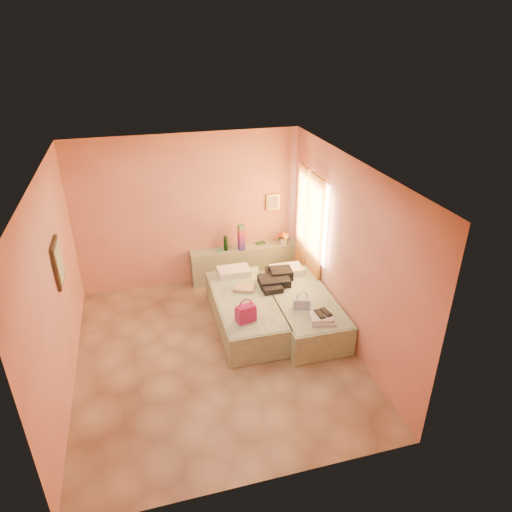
# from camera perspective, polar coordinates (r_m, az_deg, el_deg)

# --- Properties ---
(ground) EXTENTS (4.50, 4.50, 0.00)m
(ground) POSITION_cam_1_polar(r_m,az_deg,el_deg) (7.00, -5.00, -11.97)
(ground) COLOR tan
(ground) RESTS_ON ground
(room_walls) EXTENTS (4.02, 4.51, 2.81)m
(room_walls) POSITION_cam_1_polar(r_m,az_deg,el_deg) (6.58, -4.79, 3.61)
(room_walls) COLOR #E69C7B
(room_walls) RESTS_ON ground
(headboard_ledge) EXTENTS (2.05, 0.30, 0.65)m
(headboard_ledge) POSITION_cam_1_polar(r_m,az_deg,el_deg) (8.71, -1.38, -0.82)
(headboard_ledge) COLOR gray
(headboard_ledge) RESTS_ON ground
(bed_left) EXTENTS (0.91, 2.01, 0.50)m
(bed_left) POSITION_cam_1_polar(r_m,az_deg,el_deg) (7.41, -1.35, -6.95)
(bed_left) COLOR #B6CCA4
(bed_left) RESTS_ON ground
(bed_right) EXTENTS (0.91, 2.01, 0.50)m
(bed_right) POSITION_cam_1_polar(r_m,az_deg,el_deg) (7.49, 5.75, -6.69)
(bed_right) COLOR #B6CCA4
(bed_right) RESTS_ON ground
(water_bottle) EXTENTS (0.10, 0.10, 0.27)m
(water_bottle) POSITION_cam_1_polar(r_m,az_deg,el_deg) (8.41, -3.81, 1.58)
(water_bottle) COLOR #163D1B
(water_bottle) RESTS_ON headboard_ledge
(rainbow_box) EXTENTS (0.13, 0.13, 0.49)m
(rainbow_box) POSITION_cam_1_polar(r_m,az_deg,el_deg) (8.37, -1.85, 2.32)
(rainbow_box) COLOR #AD1563
(rainbow_box) RESTS_ON headboard_ledge
(small_dish) EXTENTS (0.15, 0.15, 0.03)m
(small_dish) POSITION_cam_1_polar(r_m,az_deg,el_deg) (8.44, -4.49, 0.71)
(small_dish) COLOR #4C8C6B
(small_dish) RESTS_ON headboard_ledge
(green_book) EXTENTS (0.18, 0.14, 0.03)m
(green_book) POSITION_cam_1_polar(r_m,az_deg,el_deg) (8.70, 0.58, 1.64)
(green_book) COLOR #26482A
(green_book) RESTS_ON headboard_ledge
(flower_vase) EXTENTS (0.27, 0.27, 0.29)m
(flower_vase) POSITION_cam_1_polar(r_m,az_deg,el_deg) (8.64, 3.43, 2.37)
(flower_vase) COLOR silver
(flower_vase) RESTS_ON headboard_ledge
(magenta_handbag) EXTENTS (0.31, 0.22, 0.27)m
(magenta_handbag) POSITION_cam_1_polar(r_m,az_deg,el_deg) (6.69, -1.30, -7.15)
(magenta_handbag) COLOR #AD1563
(magenta_handbag) RESTS_ON bed_left
(khaki_garment) EXTENTS (0.41, 0.38, 0.06)m
(khaki_garment) POSITION_cam_1_polar(r_m,az_deg,el_deg) (7.50, -1.44, -4.00)
(khaki_garment) COLOR tan
(khaki_garment) RESTS_ON bed_left
(clothes_pile) EXTENTS (0.59, 0.59, 0.16)m
(clothes_pile) POSITION_cam_1_polar(r_m,az_deg,el_deg) (7.63, 2.59, -2.97)
(clothes_pile) COLOR black
(clothes_pile) RESTS_ON bed_right
(blue_handbag) EXTENTS (0.27, 0.17, 0.16)m
(blue_handbag) POSITION_cam_1_polar(r_m,az_deg,el_deg) (7.03, 5.75, -5.96)
(blue_handbag) COLOR #4355A0
(blue_handbag) RESTS_ON bed_right
(towel_stack) EXTENTS (0.41, 0.37, 0.10)m
(towel_stack) POSITION_cam_1_polar(r_m,az_deg,el_deg) (6.79, 8.39, -7.78)
(towel_stack) COLOR silver
(towel_stack) RESTS_ON bed_right
(sandal_pair) EXTENTS (0.19, 0.24, 0.02)m
(sandal_pair) POSITION_cam_1_polar(r_m,az_deg,el_deg) (6.80, 8.40, -7.09)
(sandal_pair) COLOR black
(sandal_pair) RESTS_ON towel_stack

